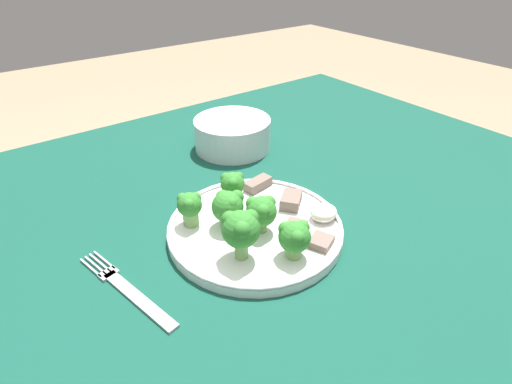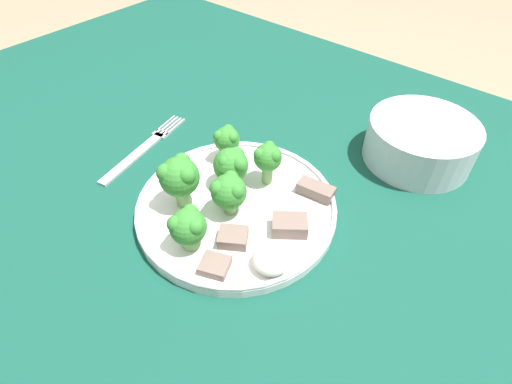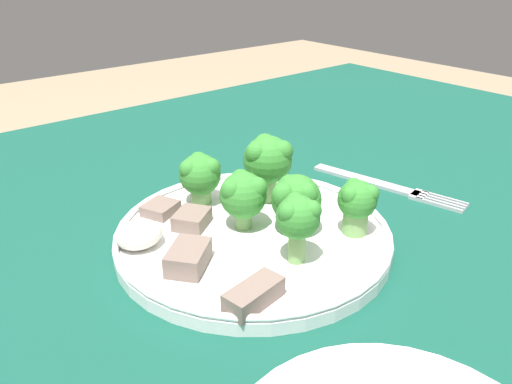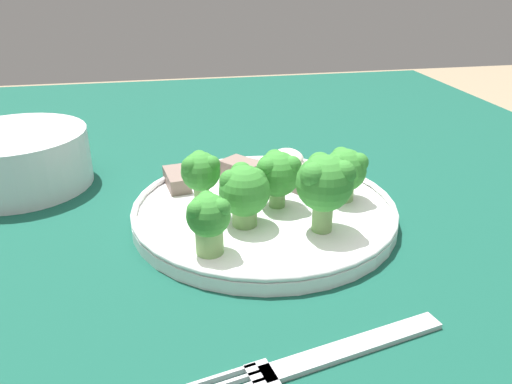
% 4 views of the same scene
% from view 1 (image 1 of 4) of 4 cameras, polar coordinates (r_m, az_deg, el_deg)
% --- Properties ---
extents(table, '(1.36, 1.01, 0.71)m').
position_cam_1_polar(table, '(0.65, -3.17, -11.81)').
color(table, '#114738').
rests_on(table, ground_plane).
extents(dinner_plate, '(0.26, 0.26, 0.02)m').
position_cam_1_polar(dinner_plate, '(0.59, -0.12, -5.14)').
color(dinner_plate, white).
rests_on(dinner_plate, table).
extents(fork, '(0.06, 0.19, 0.00)m').
position_cam_1_polar(fork, '(0.54, -17.93, -13.11)').
color(fork, '#B2B2B7').
rests_on(fork, table).
extents(cream_bowl, '(0.16, 0.16, 0.06)m').
position_cam_1_polar(cream_bowl, '(0.83, -3.37, 8.19)').
color(cream_bowl, silver).
rests_on(cream_bowl, table).
extents(broccoli_floret_near_rim_left, '(0.05, 0.04, 0.06)m').
position_cam_1_polar(broccoli_floret_near_rim_left, '(0.56, 0.77, -2.70)').
color(broccoli_floret_near_rim_left, '#709E56').
rests_on(broccoli_floret_near_rim_left, dinner_plate).
extents(broccoli_floret_center_left, '(0.05, 0.05, 0.07)m').
position_cam_1_polar(broccoli_floret_center_left, '(0.51, -2.19, -5.30)').
color(broccoli_floret_center_left, '#709E56').
rests_on(broccoli_floret_center_left, dinner_plate).
extents(broccoli_floret_back_left, '(0.04, 0.04, 0.05)m').
position_cam_1_polar(broccoli_floret_back_left, '(0.52, 5.54, -6.40)').
color(broccoli_floret_back_left, '#709E56').
rests_on(broccoli_floret_back_left, dinner_plate).
extents(broccoli_floret_front_left, '(0.04, 0.04, 0.06)m').
position_cam_1_polar(broccoli_floret_front_left, '(0.61, -3.36, 1.06)').
color(broccoli_floret_front_left, '#709E56').
rests_on(broccoli_floret_front_left, dinner_plate).
extents(broccoli_floret_center_back, '(0.05, 0.05, 0.06)m').
position_cam_1_polar(broccoli_floret_center_back, '(0.58, -3.89, -2.02)').
color(broccoli_floret_center_back, '#709E56').
rests_on(broccoli_floret_center_back, dinner_plate).
extents(broccoli_floret_mid_cluster, '(0.04, 0.04, 0.05)m').
position_cam_1_polar(broccoli_floret_mid_cluster, '(0.59, -9.46, -2.00)').
color(broccoli_floret_mid_cluster, '#709E56').
rests_on(broccoli_floret_mid_cluster, dinner_plate).
extents(meat_slice_front_slice, '(0.05, 0.05, 0.02)m').
position_cam_1_polar(meat_slice_front_slice, '(0.63, 5.03, -1.18)').
color(meat_slice_front_slice, '#756056').
rests_on(meat_slice_front_slice, dinner_plate).
extents(meat_slice_middle_slice, '(0.04, 0.04, 0.01)m').
position_cam_1_polar(meat_slice_middle_slice, '(0.58, 5.67, -5.22)').
color(meat_slice_middle_slice, '#756056').
rests_on(meat_slice_middle_slice, dinner_plate).
extents(meat_slice_rear_slice, '(0.05, 0.03, 0.02)m').
position_cam_1_polar(meat_slice_rear_slice, '(0.68, 0.28, 1.16)').
color(meat_slice_rear_slice, '#756056').
rests_on(meat_slice_rear_slice, dinner_plate).
extents(meat_slice_edge_slice, '(0.04, 0.04, 0.01)m').
position_cam_1_polar(meat_slice_edge_slice, '(0.56, 9.27, -7.01)').
color(meat_slice_edge_slice, '#756056').
rests_on(meat_slice_edge_slice, dinner_plate).
extents(sauce_dollop, '(0.04, 0.04, 0.02)m').
position_cam_1_polar(sauce_dollop, '(0.61, 9.65, -2.91)').
color(sauce_dollop, silver).
rests_on(sauce_dollop, dinner_plate).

